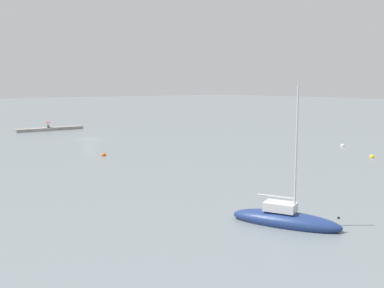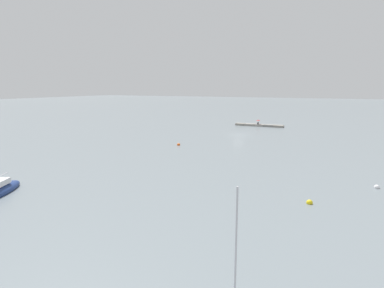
% 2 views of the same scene
% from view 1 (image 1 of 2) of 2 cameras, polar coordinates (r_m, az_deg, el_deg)
% --- Properties ---
extents(ground_plane, '(500.00, 500.00, 0.00)m').
position_cam_1_polar(ground_plane, '(77.56, -12.95, 0.59)').
color(ground_plane, slate).
extents(seawall_pier, '(13.63, 1.91, 0.58)m').
position_cam_1_polar(seawall_pier, '(94.93, -17.76, 1.85)').
color(seawall_pier, gray).
rests_on(seawall_pier, ground_plane).
extents(person_seated_grey_left, '(0.45, 0.64, 0.73)m').
position_cam_1_polar(person_seated_grey_left, '(94.64, -17.92, 2.16)').
color(person_seated_grey_left, '#1E2333').
rests_on(person_seated_grey_left, seawall_pier).
extents(umbrella_open_red, '(1.16, 1.16, 1.26)m').
position_cam_1_polar(umbrella_open_red, '(94.71, -17.96, 2.67)').
color(umbrella_open_red, black).
rests_on(umbrella_open_red, seawall_pier).
extents(sailboat_navy_far, '(4.96, 7.55, 9.52)m').
position_cam_1_polar(sailboat_navy_far, '(30.47, 11.82, -9.42)').
color(sailboat_navy_far, navy).
rests_on(sailboat_navy_far, ground_plane).
extents(mooring_buoy_near, '(0.60, 0.60, 0.60)m').
position_cam_1_polar(mooring_buoy_near, '(60.96, 22.03, -1.54)').
color(mooring_buoy_near, yellow).
rests_on(mooring_buoy_near, ground_plane).
extents(mooring_buoy_mid, '(0.58, 0.58, 0.58)m').
position_cam_1_polar(mooring_buoy_mid, '(70.56, 18.71, -0.21)').
color(mooring_buoy_mid, white).
rests_on(mooring_buoy_mid, ground_plane).
extents(mooring_buoy_far, '(0.62, 0.62, 0.62)m').
position_cam_1_polar(mooring_buoy_far, '(59.03, -11.24, -1.40)').
color(mooring_buoy_far, '#EA5914').
rests_on(mooring_buoy_far, ground_plane).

